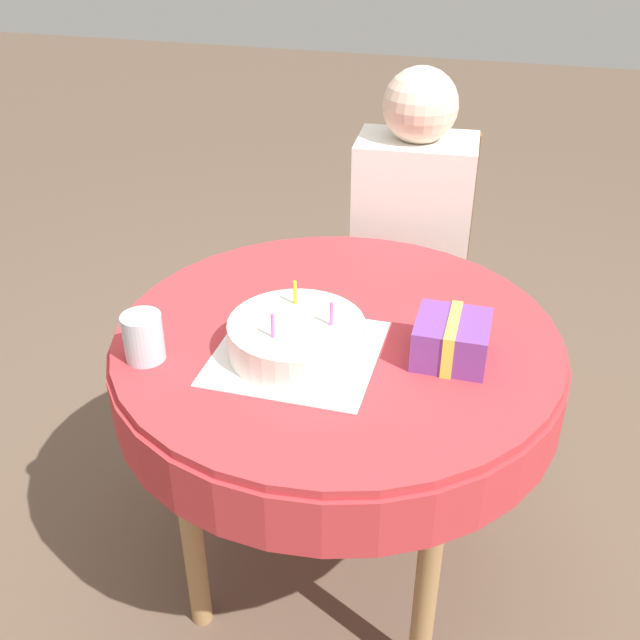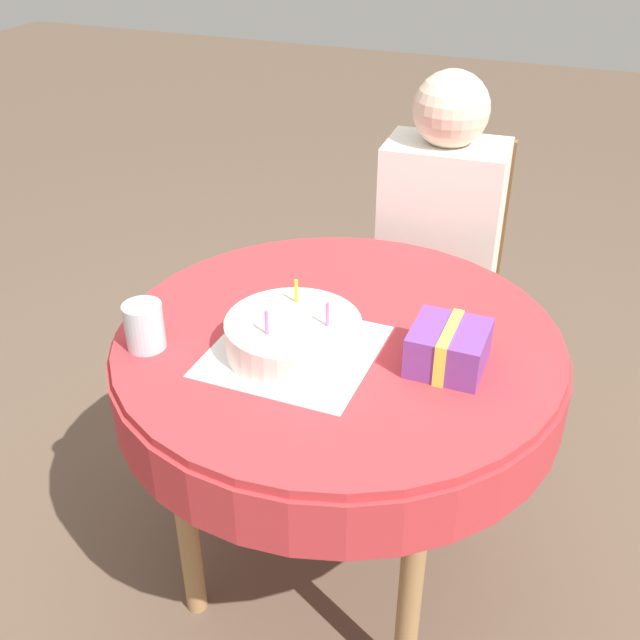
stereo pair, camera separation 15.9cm
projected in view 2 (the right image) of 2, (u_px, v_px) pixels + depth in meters
name	position (u px, v px, depth m)	size (l,w,h in m)	color
ground_plane	(335.00, 559.00, 2.00)	(12.00, 12.00, 0.00)	brown
dining_table	(338.00, 366.00, 1.67)	(0.99, 0.99, 0.72)	#BC3338
chair	(439.00, 276.00, 2.35)	(0.41, 0.41, 0.90)	brown
person	(439.00, 229.00, 2.17)	(0.35, 0.34, 1.13)	beige
napkin	(294.00, 351.00, 1.57)	(0.33, 0.33, 0.00)	white
birthday_cake	(293.00, 336.00, 1.55)	(0.28, 0.28, 0.13)	white
drinking_glass	(144.00, 326.00, 1.55)	(0.08, 0.08, 0.10)	silver
gift_box	(448.00, 348.00, 1.50)	(0.15, 0.15, 0.10)	#753D99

